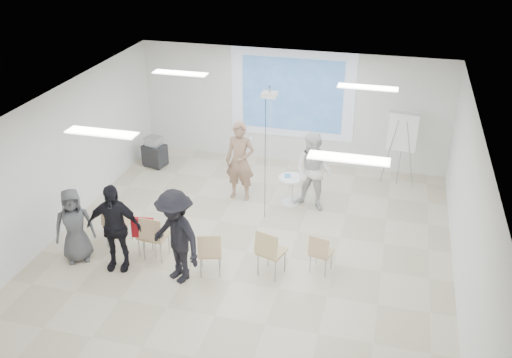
% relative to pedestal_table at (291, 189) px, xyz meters
% --- Properties ---
extents(floor, '(8.00, 9.00, 0.10)m').
position_rel_pedestal_table_xyz_m(floor, '(-0.47, -2.17, -0.44)').
color(floor, beige).
rests_on(floor, ground).
extents(ceiling, '(8.00, 9.00, 0.10)m').
position_rel_pedestal_table_xyz_m(ceiling, '(-0.47, -2.17, 2.66)').
color(ceiling, white).
rests_on(ceiling, wall_back).
extents(wall_back, '(8.00, 0.10, 3.00)m').
position_rel_pedestal_table_xyz_m(wall_back, '(-0.47, 2.38, 1.11)').
color(wall_back, silver).
rests_on(wall_back, floor).
extents(wall_left, '(0.10, 9.00, 3.00)m').
position_rel_pedestal_table_xyz_m(wall_left, '(-4.52, -2.17, 1.11)').
color(wall_left, silver).
rests_on(wall_left, floor).
extents(wall_right, '(0.10, 9.00, 3.00)m').
position_rel_pedestal_table_xyz_m(wall_right, '(3.58, -2.17, 1.11)').
color(wall_right, silver).
rests_on(wall_right, floor).
extents(projection_halo, '(3.20, 0.01, 2.30)m').
position_rel_pedestal_table_xyz_m(projection_halo, '(-0.47, 2.31, 1.46)').
color(projection_halo, silver).
rests_on(projection_halo, wall_back).
extents(projection_image, '(2.60, 0.01, 1.90)m').
position_rel_pedestal_table_xyz_m(projection_image, '(-0.47, 2.30, 1.46)').
color(projection_image, '#3165A8').
rests_on(projection_image, wall_back).
extents(pedestal_table, '(0.69, 0.69, 0.70)m').
position_rel_pedestal_table_xyz_m(pedestal_table, '(0.00, 0.00, 0.00)').
color(pedestal_table, white).
rests_on(pedestal_table, floor).
extents(player_left, '(0.80, 0.56, 2.14)m').
position_rel_pedestal_table_xyz_m(player_left, '(-1.20, -0.01, 0.68)').
color(player_left, '#98745D').
rests_on(player_left, floor).
extents(player_right, '(1.11, 0.96, 2.02)m').
position_rel_pedestal_table_xyz_m(player_right, '(0.51, -0.08, 0.62)').
color(player_right, white).
rests_on(player_right, floor).
extents(controller_left, '(0.04, 0.12, 0.04)m').
position_rel_pedestal_table_xyz_m(controller_left, '(-1.02, 0.24, 1.02)').
color(controller_left, silver).
rests_on(controller_left, player_left).
extents(controller_right, '(0.06, 0.12, 0.04)m').
position_rel_pedestal_table_xyz_m(controller_right, '(0.33, 0.17, 0.97)').
color(controller_right, white).
rests_on(controller_right, player_right).
extents(chair_far_left, '(0.51, 0.54, 1.00)m').
position_rel_pedestal_table_xyz_m(chair_far_left, '(-3.05, -2.60, 0.20)').
color(chair_far_left, tan).
rests_on(chair_far_left, floor).
extents(chair_left_mid, '(0.46, 0.49, 0.88)m').
position_rel_pedestal_table_xyz_m(chair_left_mid, '(-2.31, -2.75, 0.13)').
color(chair_left_mid, tan).
rests_on(chair_left_mid, floor).
extents(chair_left_inner, '(0.46, 0.50, 0.96)m').
position_rel_pedestal_table_xyz_m(chair_left_inner, '(-2.13, -2.85, 0.18)').
color(chair_left_inner, tan).
rests_on(chair_left_inner, floor).
extents(chair_center, '(0.54, 0.57, 0.92)m').
position_rel_pedestal_table_xyz_m(chair_center, '(-0.91, -3.07, 0.16)').
color(chair_center, tan).
rests_on(chair_center, floor).
extents(chair_right_inner, '(0.58, 0.60, 0.98)m').
position_rel_pedestal_table_xyz_m(chair_right_inner, '(0.16, -2.82, 0.19)').
color(chair_right_inner, tan).
rests_on(chair_right_inner, floor).
extents(chair_right_far, '(0.47, 0.49, 0.82)m').
position_rel_pedestal_table_xyz_m(chair_right_far, '(1.06, -2.49, 0.10)').
color(chair_right_far, tan).
rests_on(chair_right_far, floor).
extents(red_jacket, '(0.44, 0.15, 0.41)m').
position_rel_pedestal_table_xyz_m(red_jacket, '(-2.32, -2.90, 0.33)').
color(red_jacket, '#B2151E').
rests_on(red_jacket, chair_left_mid).
extents(laptop, '(0.36, 0.27, 0.03)m').
position_rel_pedestal_table_xyz_m(laptop, '(-2.13, -2.75, 0.12)').
color(laptop, black).
rests_on(laptop, chair_left_inner).
extents(audience_left, '(1.27, 0.87, 2.03)m').
position_rel_pedestal_table_xyz_m(audience_left, '(-2.71, -3.26, 0.62)').
color(audience_left, black).
rests_on(audience_left, floor).
extents(audience_mid, '(1.54, 1.32, 2.09)m').
position_rel_pedestal_table_xyz_m(audience_mid, '(-1.45, -3.33, 0.66)').
color(audience_mid, black).
rests_on(audience_mid, floor).
extents(audience_outer, '(1.00, 0.91, 1.71)m').
position_rel_pedestal_table_xyz_m(audience_outer, '(-3.59, -3.22, 0.46)').
color(audience_outer, '#505155').
rests_on(audience_outer, floor).
extents(flipchart_easel, '(0.82, 0.62, 1.90)m').
position_rel_pedestal_table_xyz_m(flipchart_easel, '(2.35, 1.60, 1.01)').
color(flipchart_easel, gray).
rests_on(flipchart_easel, floor).
extents(av_cart, '(0.64, 0.56, 0.82)m').
position_rel_pedestal_table_xyz_m(av_cart, '(-3.85, 1.12, -0.01)').
color(av_cart, black).
rests_on(av_cart, floor).
extents(ceiling_projector, '(0.30, 0.25, 3.00)m').
position_rel_pedestal_table_xyz_m(ceiling_projector, '(-0.37, -0.68, 2.30)').
color(ceiling_projector, white).
rests_on(ceiling_projector, ceiling).
extents(fluor_panel_nw, '(1.20, 0.30, 0.02)m').
position_rel_pedestal_table_xyz_m(fluor_panel_nw, '(-2.47, -0.17, 2.58)').
color(fluor_panel_nw, white).
rests_on(fluor_panel_nw, ceiling).
extents(fluor_panel_ne, '(1.20, 0.30, 0.02)m').
position_rel_pedestal_table_xyz_m(fluor_panel_ne, '(1.53, -0.17, 2.58)').
color(fluor_panel_ne, white).
rests_on(fluor_panel_ne, ceiling).
extents(fluor_panel_sw, '(1.20, 0.30, 0.02)m').
position_rel_pedestal_table_xyz_m(fluor_panel_sw, '(-2.47, -3.67, 2.58)').
color(fluor_panel_sw, white).
rests_on(fluor_panel_sw, ceiling).
extents(fluor_panel_se, '(1.20, 0.30, 0.02)m').
position_rel_pedestal_table_xyz_m(fluor_panel_se, '(1.53, -3.67, 2.58)').
color(fluor_panel_se, white).
rests_on(fluor_panel_se, ceiling).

